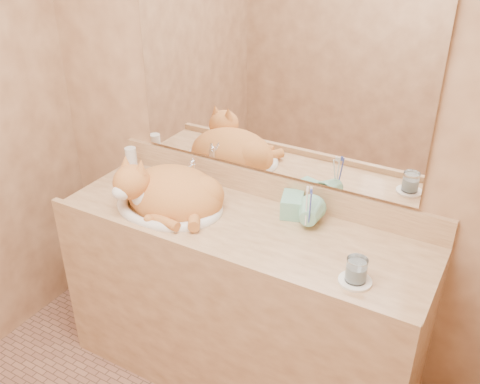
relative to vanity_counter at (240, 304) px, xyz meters
The scene contains 12 objects.
wall_back 0.87m from the vanity_counter, 90.00° to the left, with size 2.40×0.02×2.50m, color #916242.
vanity_counter is the anchor object (origin of this frame).
mirror 1.00m from the vanity_counter, 90.00° to the left, with size 1.30×0.02×0.80m, color white.
sink_basin 0.61m from the vanity_counter, behind, with size 0.49×0.40×0.15m, color white, non-canonical shape.
faucet 0.63m from the vanity_counter, 154.29° to the left, with size 0.04×0.11×0.16m, color white, non-canonical shape.
cat 0.61m from the vanity_counter, behind, with size 0.45×0.37×0.25m, color #BE682B, non-canonical shape.
soap_dispenser 0.56m from the vanity_counter, 36.79° to the left, with size 0.09×0.09×0.20m, color #79C2A5.
toothbrush_cup 0.55m from the vanity_counter, 18.59° to the left, with size 0.12×0.12×0.11m, color #79C2A5.
toothbrushes 0.61m from the vanity_counter, 18.59° to the left, with size 0.03×0.03×0.21m, color white, non-canonical shape.
saucer 0.70m from the vanity_counter, 13.13° to the right, with size 0.12×0.12×0.01m, color white.
water_glass 0.73m from the vanity_counter, 13.13° to the right, with size 0.08×0.08×0.09m, color white.
lotion_bottle 0.87m from the vanity_counter, 167.39° to the left, with size 0.05×0.05×0.13m, color white.
Camera 1 is at (0.93, -0.91, 2.05)m, focal length 40.00 mm.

